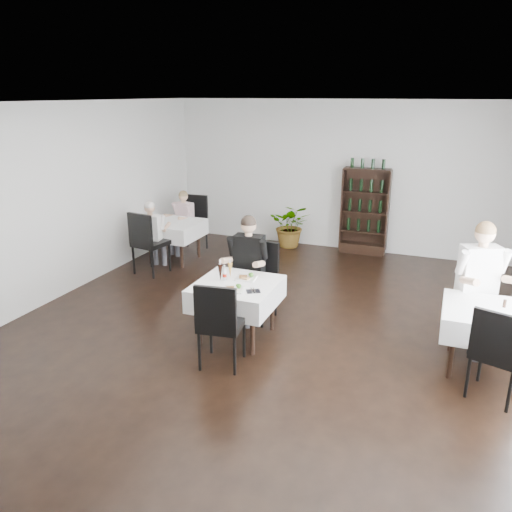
{
  "coord_description": "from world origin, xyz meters",
  "views": [
    {
      "loc": [
        2.14,
        -5.5,
        3.11
      ],
      "look_at": [
        -0.11,
        0.2,
        1.1
      ],
      "focal_mm": 35.0,
      "sensor_mm": 36.0,
      "label": 1
    }
  ],
  "objects": [
    {
      "name": "left_table",
      "position": [
        -2.7,
        2.5,
        0.62
      ],
      "size": [
        0.98,
        0.98,
        0.77
      ],
      "color": "black",
      "rests_on": "ground"
    },
    {
      "name": "left_chair_far",
      "position": [
        -2.7,
        3.28,
        0.64
      ],
      "size": [
        0.54,
        0.54,
        1.12
      ],
      "color": "black",
      "rests_on": "ground"
    },
    {
      "name": "main_chair_far",
      "position": [
        -0.28,
        0.72,
        0.63
      ],
      "size": [
        0.55,
        0.56,
        1.11
      ],
      "color": "black",
      "rests_on": "ground"
    },
    {
      "name": "plate_near",
      "position": [
        -0.23,
        -0.25,
        0.79
      ],
      "size": [
        0.31,
        0.31,
        0.08
      ],
      "color": "white",
      "rests_on": "main_table"
    },
    {
      "name": "diner_right_far",
      "position": [
        2.62,
        0.84,
        0.95
      ],
      "size": [
        0.74,
        0.78,
        1.64
      ],
      "color": "#42424A",
      "rests_on": "ground"
    },
    {
      "name": "napkin_cutlery",
      "position": [
        0.01,
        -0.19,
        0.78
      ],
      "size": [
        0.21,
        0.2,
        0.02
      ],
      "color": "black",
      "rests_on": "main_table"
    },
    {
      "name": "right_chair_near",
      "position": [
        2.77,
        -0.34,
        0.6
      ],
      "size": [
        0.61,
        0.61,
        1.05
      ],
      "color": "black",
      "rests_on": "ground"
    },
    {
      "name": "pepper_mill",
      "position": [
        2.87,
        0.42,
        0.82
      ],
      "size": [
        0.05,
        0.05,
        0.09
      ],
      "primitive_type": "cylinder",
      "rotation": [
        0.0,
        0.0,
        0.36
      ],
      "color": "black",
      "rests_on": "right_table"
    },
    {
      "name": "diner_left_near",
      "position": [
        -2.79,
        1.91,
        0.75
      ],
      "size": [
        0.52,
        0.54,
        1.29
      ],
      "color": "#42424A",
      "rests_on": "ground"
    },
    {
      "name": "wine_shelf",
      "position": [
        0.6,
        4.31,
        0.85
      ],
      "size": [
        0.9,
        0.28,
        1.75
      ],
      "color": "black",
      "rests_on": "ground"
    },
    {
      "name": "potted_tree",
      "position": [
        -0.89,
        4.2,
        0.46
      ],
      "size": [
        0.94,
        0.85,
        0.93
      ],
      "primitive_type": "imported",
      "rotation": [
        0.0,
        0.0,
        0.16
      ],
      "color": "#29561D",
      "rests_on": "ground"
    },
    {
      "name": "pilsner_lager",
      "position": [
        -0.45,
        0.14,
        0.88
      ],
      "size": [
        0.06,
        0.06,
        0.26
      ],
      "color": "#BA812F",
      "rests_on": "main_table"
    },
    {
      "name": "room_shell",
      "position": [
        0.0,
        0.0,
        1.5
      ],
      "size": [
        9.0,
        9.0,
        9.0
      ],
      "color": "black",
      "rests_on": "ground"
    },
    {
      "name": "diner_main",
      "position": [
        -0.4,
        0.61,
        0.87
      ],
      "size": [
        0.58,
        0.58,
        1.51
      ],
      "color": "#42424A",
      "rests_on": "ground"
    },
    {
      "name": "main_chair_near",
      "position": [
        -0.17,
        -0.79,
        0.61
      ],
      "size": [
        0.55,
        0.56,
        1.08
      ],
      "color": "black",
      "rests_on": "ground"
    },
    {
      "name": "diner_left_far",
      "position": [
        -2.81,
        3.01,
        0.74
      ],
      "size": [
        0.53,
        0.56,
        1.27
      ],
      "color": "#42424A",
      "rests_on": "ground"
    },
    {
      "name": "right_table",
      "position": [
        2.7,
        0.3,
        0.62
      ],
      "size": [
        0.98,
        0.98,
        0.77
      ],
      "color": "black",
      "rests_on": "ground"
    },
    {
      "name": "plate_far",
      "position": [
        -0.24,
        0.19,
        0.79
      ],
      "size": [
        0.29,
        0.29,
        0.08
      ],
      "color": "white",
      "rests_on": "main_table"
    },
    {
      "name": "coke_bottle",
      "position": [
        -0.48,
        0.02,
        0.86
      ],
      "size": [
        0.06,
        0.06,
        0.22
      ],
      "color": "silver",
      "rests_on": "main_table"
    },
    {
      "name": "main_table",
      "position": [
        -0.3,
        0.0,
        0.62
      ],
      "size": [
        1.03,
        1.03,
        0.77
      ],
      "color": "black",
      "rests_on": "ground"
    },
    {
      "name": "left_chair_near",
      "position": [
        -2.75,
        1.64,
        0.65
      ],
      "size": [
        0.6,
        0.6,
        1.14
      ],
      "color": "black",
      "rests_on": "ground"
    },
    {
      "name": "right_chair_far",
      "position": [
        2.66,
        0.97,
        0.57
      ],
      "size": [
        0.59,
        0.59,
        1.0
      ],
      "color": "black",
      "rests_on": "ground"
    },
    {
      "name": "pilsner_dark",
      "position": [
        -0.52,
        -0.01,
        0.89
      ],
      "size": [
        0.07,
        0.07,
        0.29
      ],
      "color": "black",
      "rests_on": "main_table"
    }
  ]
}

